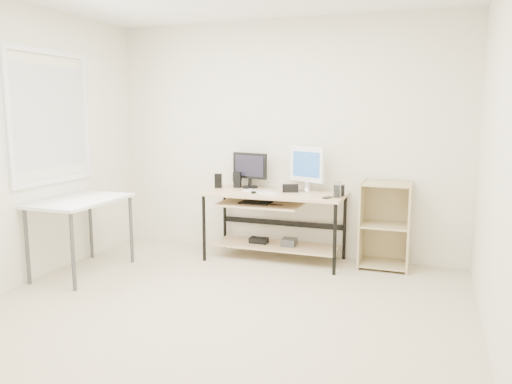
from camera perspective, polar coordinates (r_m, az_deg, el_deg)
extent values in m
cube|color=beige|center=(4.06, -5.14, -14.22)|extent=(4.00, 4.00, 0.01)
cube|color=white|center=(5.62, 3.27, 6.05)|extent=(4.00, 0.01, 2.60)
cube|color=white|center=(4.93, -27.06, 4.62)|extent=(0.01, 4.00, 2.60)
cube|color=white|center=(3.42, 26.63, 3.06)|extent=(0.01, 4.00, 2.60)
cube|color=white|center=(5.34, -22.43, 7.89)|extent=(0.01, 1.00, 1.20)
cube|color=#D7B788|center=(5.35, 2.17, -0.20)|extent=(1.50, 0.65, 0.03)
cube|color=#D7B788|center=(5.37, 0.48, -1.40)|extent=(0.90, 0.49, 0.02)
cube|color=#D7B788|center=(5.52, 2.29, -6.12)|extent=(1.35, 0.46, 0.02)
cube|color=black|center=(5.38, -0.03, -1.20)|extent=(0.33, 0.22, 0.01)
cylinder|color=black|center=(5.26, 2.36, -1.47)|extent=(0.14, 0.01, 0.01)
cube|color=#414144|center=(5.47, 3.80, -5.74)|extent=(0.15, 0.15, 0.08)
cube|color=black|center=(5.57, 0.32, -5.54)|extent=(0.20, 0.12, 0.06)
cylinder|color=black|center=(5.42, -5.97, -4.16)|extent=(0.04, 0.04, 0.72)
cylinder|color=black|center=(5.92, -3.59, -2.97)|extent=(0.04, 0.04, 0.72)
cylinder|color=black|center=(4.99, 8.99, -5.40)|extent=(0.04, 0.04, 0.72)
cylinder|color=black|center=(5.53, 10.09, -3.98)|extent=(0.04, 0.04, 0.72)
cube|color=white|center=(5.22, -19.41, -0.96)|extent=(0.60, 1.00, 0.03)
cylinder|color=#414144|center=(5.13, -24.70, -5.73)|extent=(0.04, 0.04, 0.72)
cylinder|color=#414144|center=(5.80, -18.37, -3.69)|extent=(0.04, 0.04, 0.72)
cylinder|color=#414144|center=(4.79, -20.20, -6.48)|extent=(0.04, 0.04, 0.72)
cylinder|color=#414144|center=(5.50, -14.08, -4.19)|extent=(0.04, 0.04, 0.72)
cube|color=tan|center=(5.33, 11.95, -3.55)|extent=(0.02, 0.40, 0.90)
cube|color=tan|center=(5.29, 17.12, -3.85)|extent=(0.02, 0.40, 0.90)
cube|color=tan|center=(5.49, 14.71, -3.28)|extent=(0.50, 0.02, 0.90)
cube|color=tan|center=(5.41, 14.35, -7.94)|extent=(0.46, 0.38, 0.02)
cube|color=tan|center=(5.31, 14.52, -3.70)|extent=(0.46, 0.38, 0.02)
cube|color=tan|center=(5.23, 14.71, 0.90)|extent=(0.46, 0.38, 0.02)
cylinder|color=black|center=(5.66, -0.70, 0.57)|extent=(0.18, 0.18, 0.02)
cylinder|color=black|center=(5.65, -0.71, 1.12)|extent=(0.04, 0.04, 0.09)
cube|color=black|center=(5.63, -0.71, 3.03)|extent=(0.43, 0.15, 0.29)
cube|color=black|center=(5.60, -0.80, 3.00)|extent=(0.36, 0.10, 0.23)
cube|color=silver|center=(5.45, 5.77, 0.18)|extent=(0.16, 0.15, 0.01)
cylinder|color=silver|center=(5.45, 5.78, 0.72)|extent=(0.04, 0.04, 0.09)
cube|color=white|center=(5.42, 5.82, 3.19)|extent=(0.43, 0.23, 0.38)
cube|color=#24579D|center=(5.39, 5.75, 3.17)|extent=(0.35, 0.17, 0.31)
cube|color=white|center=(5.31, 0.64, 0.00)|extent=(0.46, 0.29, 0.02)
ellipsoid|color=#AEAEB2|center=(5.32, 0.45, 0.12)|extent=(0.09, 0.12, 0.04)
cube|color=black|center=(5.36, 3.95, 0.43)|extent=(0.18, 0.12, 0.08)
cube|color=black|center=(5.68, -2.14, 0.87)|extent=(0.09, 0.09, 0.07)
cube|color=black|center=(5.67, -2.15, 1.75)|extent=(0.10, 0.10, 0.11)
cube|color=black|center=(5.18, 9.54, 0.16)|extent=(0.10, 0.10, 0.11)
cube|color=black|center=(5.66, -4.32, 1.30)|extent=(0.09, 0.07, 0.16)
cylinder|color=black|center=(5.28, -0.29, -0.04)|extent=(0.06, 0.06, 0.02)
cube|color=black|center=(5.04, 8.18, -0.63)|extent=(0.10, 0.14, 0.01)
cylinder|color=olive|center=(5.07, 9.24, -0.62)|extent=(0.10, 0.10, 0.01)
cylinder|color=white|center=(5.06, 9.26, 0.28)|extent=(0.08, 0.08, 0.15)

